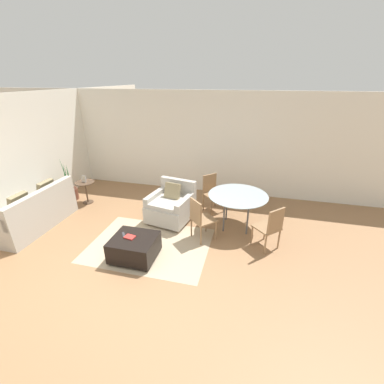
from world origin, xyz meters
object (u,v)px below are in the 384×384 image
potted_plant (70,192)px  side_table (86,188)px  couch (34,214)px  dining_chair_far_left (212,190)px  dining_chair_near_right (271,226)px  ottoman (135,247)px  book_stack (130,237)px  dining_table (238,198)px  dining_chair_near_left (200,217)px  picture_frame (84,179)px  armchair (171,206)px  tv_remote_primary (124,235)px

potted_plant → side_table: bearing=-7.2°
couch → dining_chair_far_left: bearing=25.6°
couch → dining_chair_near_right: bearing=4.5°
ottoman → book_stack: size_ratio=3.86×
book_stack → dining_chair_far_left: bearing=63.5°
dining_table → dining_chair_far_left: dining_chair_far_left is taller
potted_plant → dining_table: 4.52m
book_stack → dining_table: (1.77, 1.53, 0.27)m
ottoman → dining_chair_near_left: (1.02, 0.86, 0.29)m
picture_frame → dining_chair_near_left: (3.23, -0.93, -0.15)m
book_stack → dining_chair_near_left: (1.10, 0.86, 0.09)m
book_stack → side_table: bearing=140.1°
armchair → ottoman: size_ratio=1.37×
side_table → couch: bearing=-106.1°
picture_frame → dining_chair_near_left: dining_chair_near_left is taller
armchair → ottoman: 1.50m
tv_remote_primary → side_table: 2.64m
tv_remote_primary → dining_chair_near_left: dining_chair_near_left is taller
potted_plant → dining_chair_near_right: size_ratio=1.30×
side_table → dining_table: bearing=-3.8°
armchair → dining_chair_near_right: size_ratio=1.19×
armchair → dining_chair_far_left: 1.09m
couch → dining_chair_near_left: (3.61, 0.39, 0.20)m
ottoman → picture_frame: size_ratio=4.51×
potted_plant → dining_chair_near_right: bearing=-11.0°
couch → book_stack: couch is taller
book_stack → tv_remote_primary: bearing=161.3°
dining_chair_near_left → side_table: bearing=164.0°
picture_frame → dining_chair_near_right: (4.58, -0.93, -0.15)m
dining_chair_near_left → dining_chair_near_right: size_ratio=1.00×
picture_frame → tv_remote_primary: bearing=-41.1°
book_stack → side_table: (-2.13, 1.78, -0.02)m
picture_frame → dining_chair_far_left: dining_chair_far_left is taller
ottoman → couch: bearing=169.7°
side_table → dining_chair_near_right: size_ratio=0.65×
book_stack → picture_frame: bearing=140.1°
ottoman → potted_plant: 3.35m
armchair → potted_plant: (-3.00, 0.38, -0.14)m
potted_plant → couch: bearing=-82.1°
armchair → book_stack: (-0.29, -1.48, 0.08)m
couch → dining_chair_near_left: size_ratio=2.02×
potted_plant → dining_chair_near_left: (3.81, -1.00, 0.30)m
tv_remote_primary → dining_chair_near_right: dining_chair_near_right is taller
book_stack → dining_chair_near_right: dining_chair_near_right is taller
picture_frame → dining_table: size_ratio=0.14×
couch → picture_frame: (0.38, 1.32, 0.35)m
armchair → side_table: armchair is taller
armchair → potted_plant: 3.03m
book_stack → dining_chair_near_left: bearing=37.9°
potted_plant → dining_chair_near_left: 3.95m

